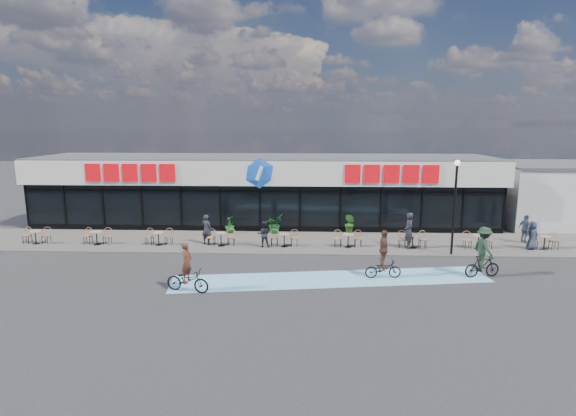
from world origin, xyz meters
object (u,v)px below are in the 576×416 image
Objects in this scene: potted_plant_left at (230,224)px; pedestrian_c at (532,235)px; bistro_set_0 at (36,235)px; cyclist_a at (383,259)px; lamp_post at (455,199)px; patron_right at (264,234)px; cyclist_b at (483,254)px; pedestrian_b at (525,229)px; patron_left at (206,229)px; potted_plant_mid at (274,224)px; potted_plant_right at (350,224)px; pedestrian_a at (409,231)px.

pedestrian_c is at bearing -10.44° from potted_plant_left.
bistro_set_0 is at bearing -164.00° from potted_plant_left.
cyclist_a is at bearing 17.12° from pedestrian_c.
bistro_set_0 is 0.70× the size of cyclist_a.
cyclist_a is at bearing -139.12° from lamp_post.
cyclist_b reaches higher than patron_right.
cyclist_b is at bearing 122.96° from pedestrian_b.
pedestrian_c is (17.71, -0.35, -0.08)m from patron_left.
potted_plant_mid is (13.25, 3.04, 0.14)m from bistro_set_0.
potted_plant_right is at bearing 0.96° from potted_plant_left.
patron_right is 0.94× the size of pedestrian_c.
potted_plant_right is (7.43, 0.12, 0.10)m from potted_plant_left.
cyclist_b is at bearing -84.29° from lamp_post.
patron_right is 14.44m from pedestrian_c.
patron_right is at bearing -95.42° from pedestrian_a.
potted_plant_mid is at bearing -118.84° from pedestrian_a.
potted_plant_left is 14.68m from cyclist_b.
lamp_post reaches higher than potted_plant_right.
cyclist_b is (23.10, -4.49, 0.53)m from bistro_set_0.
potted_plant_right is (-4.85, 4.35, -2.30)m from lamp_post.
pedestrian_c is at bearing -12.57° from potted_plant_mid.
patron_right is at bearing -10.70° from pedestrian_c.
patron_left is at bearing 150.87° from cyclist_a.
patron_right is 0.66× the size of cyclist_a.
cyclist_a reaches higher than potted_plant_left.
patron_left is at bearing -97.81° from pedestrian_a.
potted_plant_mid is at bearing 124.67° from cyclist_a.
pedestrian_c is at bearing -18.92° from potted_plant_right.
pedestrian_c reaches higher than potted_plant_left.
pedestrian_a is at bearing 118.54° from cyclist_b.
potted_plant_right is 9.91m from pedestrian_b.
lamp_post is at bearing -18.96° from potted_plant_left.
patron_left is 0.86× the size of pedestrian_a.
patron_left is (-13.12, 1.46, -2.07)m from lamp_post.
patron_left is (-8.27, -2.88, 0.24)m from potted_plant_right.
pedestrian_c reaches higher than potted_plant_mid.
potted_plant_left is 0.67× the size of pedestrian_c.
potted_plant_left is at bearing -89.13° from patron_left.
potted_plant_left is 4.04m from patron_right.
pedestrian_a reaches higher than patron_right.
bistro_set_0 is 0.78× the size of pedestrian_a.
potted_plant_left is 0.63× the size of pedestrian_b.
lamp_post reaches higher than pedestrian_c.
cyclist_b is (0.33, -3.27, -1.93)m from lamp_post.
pedestrian_b reaches higher than patron_right.
cyclist_a reaches higher than potted_plant_right.
patron_left is at bearing -142.21° from potted_plant_mid.
pedestrian_a is (10.27, -3.20, 0.47)m from potted_plant_left.
potted_plant_left is at bearing -112.84° from pedestrian_a.
bistro_set_0 is 27.36m from pedestrian_c.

